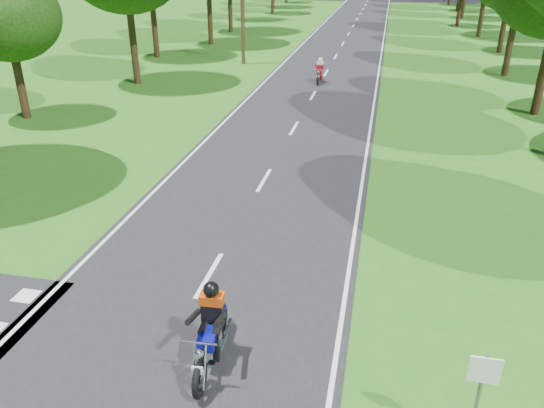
# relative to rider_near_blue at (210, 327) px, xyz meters

# --- Properties ---
(ground) EXTENTS (160.00, 160.00, 0.00)m
(ground) POSITION_rel_rider_near_blue_xyz_m (-0.99, 0.85, -0.85)
(ground) COLOR #266016
(ground) RESTS_ON ground
(main_road) EXTENTS (7.00, 140.00, 0.02)m
(main_road) POSITION_rel_rider_near_blue_xyz_m (-0.99, 50.85, -0.84)
(main_road) COLOR black
(main_road) RESTS_ON ground
(road_markings) EXTENTS (7.40, 140.00, 0.01)m
(road_markings) POSITION_rel_rider_near_blue_xyz_m (-1.13, 48.98, -0.83)
(road_markings) COLOR silver
(road_markings) RESTS_ON main_road
(telegraph_pole) EXTENTS (1.20, 0.26, 8.00)m
(telegraph_pole) POSITION_rel_rider_near_blue_xyz_m (-6.99, 28.85, 3.22)
(telegraph_pole) COLOR #382616
(telegraph_pole) RESTS_ON ground
(road_sign) EXTENTS (0.45, 0.07, 2.00)m
(road_sign) POSITION_rel_rider_near_blue_xyz_m (4.51, -1.16, 0.49)
(road_sign) COLOR slate
(road_sign) RESTS_ON ground
(rider_near_blue) EXTENTS (0.79, 2.03, 1.66)m
(rider_near_blue) POSITION_rel_rider_near_blue_xyz_m (0.00, 0.00, 0.00)
(rider_near_blue) COLOR #0D1196
(rider_near_blue) RESTS_ON main_road
(rider_far_red) EXTENTS (0.59, 1.73, 1.44)m
(rider_far_red) POSITION_rel_rider_near_blue_xyz_m (-1.06, 23.95, -0.11)
(rider_far_red) COLOR #AD0D1E
(rider_far_red) RESTS_ON main_road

